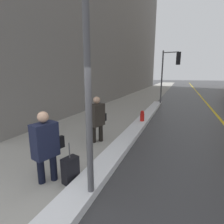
# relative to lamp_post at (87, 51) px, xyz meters

# --- Properties ---
(sidewalk_slab) EXTENTS (4.00, 80.00, 0.01)m
(sidewalk_slab) POSITION_rel_lamp_post_xyz_m (-2.40, 14.15, -2.75)
(sidewalk_slab) COLOR #9E9B93
(sidewalk_slab) RESTS_ON ground
(road_centre_stripe) EXTENTS (0.16, 80.00, 0.00)m
(road_centre_stripe) POSITION_rel_lamp_post_xyz_m (3.60, 14.15, -2.75)
(road_centre_stripe) COLOR gold
(road_centre_stripe) RESTS_ON ground
(snow_bank_curb) EXTENTS (0.60, 14.17, 0.18)m
(snow_bank_curb) POSITION_rel_lamp_post_xyz_m (-0.22, 5.11, -2.66)
(snow_bank_curb) COLOR white
(snow_bank_curb) RESTS_ON ground
(lamp_post) EXTENTS (0.28, 0.28, 4.57)m
(lamp_post) POSITION_rel_lamp_post_xyz_m (0.00, 0.00, 0.00)
(lamp_post) COLOR #515156
(lamp_post) RESTS_ON ground
(traffic_light_near) EXTENTS (1.31, 0.32, 4.14)m
(traffic_light_near) POSITION_rel_lamp_post_xyz_m (0.69, 11.49, 0.24)
(traffic_light_near) COLOR #515156
(traffic_light_near) RESTS_ON ground
(pedestrian_nearside) EXTENTS (0.44, 0.77, 1.63)m
(pedestrian_nearside) POSITION_rel_lamp_post_xyz_m (-1.18, 0.16, -1.85)
(pedestrian_nearside) COLOR black
(pedestrian_nearside) RESTS_ON ground
(pedestrian_with_shoulder_bag) EXTENTS (0.44, 0.77, 1.65)m
(pedestrian_with_shoulder_bag) POSITION_rel_lamp_post_xyz_m (-1.19, 2.72, -1.84)
(pedestrian_with_shoulder_bag) COLOR black
(pedestrian_with_shoulder_bag) RESTS_ON ground
(rolling_suitcase) EXTENTS (0.31, 0.41, 0.95)m
(rolling_suitcase) POSITION_rel_lamp_post_xyz_m (-0.68, 0.31, -2.45)
(rolling_suitcase) COLOR black
(rolling_suitcase) RESTS_ON ground
(fire_hydrant) EXTENTS (0.20, 0.20, 0.70)m
(fire_hydrant) POSITION_rel_lamp_post_xyz_m (-0.16, 5.51, -2.41)
(fire_hydrant) COLOR red
(fire_hydrant) RESTS_ON ground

